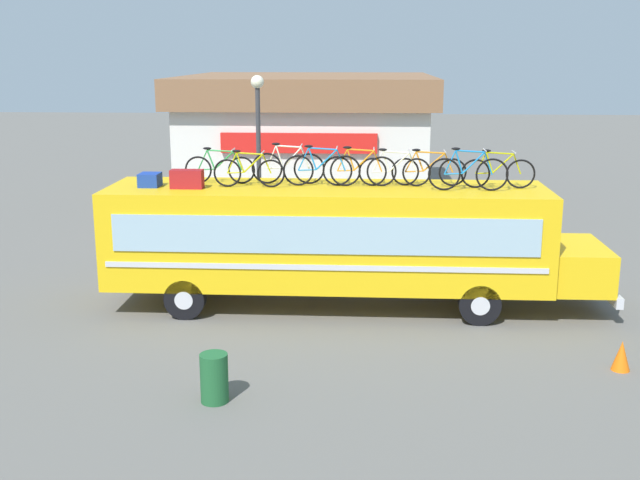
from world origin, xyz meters
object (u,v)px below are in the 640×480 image
at_px(rooftop_bicycle_6, 394,170).
at_px(rooftop_bicycle_3, 288,167).
at_px(rooftop_bicycle_9, 498,172).
at_px(street_lamp, 258,136).
at_px(traffic_cone, 621,356).
at_px(luggage_bag_1, 150,180).
at_px(rooftop_bicycle_2, 249,172).
at_px(rooftop_bicycle_4, 322,169).
at_px(rooftop_bicycle_1, 220,168).
at_px(rooftop_bicycle_8, 468,173).
at_px(rooftop_bicycle_7, 429,170).
at_px(rooftop_bicycle_5, 359,170).
at_px(luggage_bag_2, 187,179).
at_px(bus, 339,237).
at_px(trash_bin, 214,378).

bearing_deg(rooftop_bicycle_6, rooftop_bicycle_3, 175.68).
height_order(rooftop_bicycle_9, street_lamp, street_lamp).
bearing_deg(rooftop_bicycle_9, traffic_cone, -62.78).
bearing_deg(rooftop_bicycle_9, rooftop_bicycle_6, 176.53).
height_order(luggage_bag_1, rooftop_bicycle_2, rooftop_bicycle_2).
height_order(rooftop_bicycle_6, street_lamp, street_lamp).
height_order(rooftop_bicycle_4, traffic_cone, rooftop_bicycle_4).
xyz_separation_m(rooftop_bicycle_1, rooftop_bicycle_8, (5.71, -0.65, 0.04)).
height_order(luggage_bag_1, rooftop_bicycle_7, rooftop_bicycle_7).
distance_m(rooftop_bicycle_8, street_lamp, 7.97).
bearing_deg(rooftop_bicycle_2, rooftop_bicycle_4, 9.38).
bearing_deg(rooftop_bicycle_8, rooftop_bicycle_3, 170.45).
relative_size(rooftop_bicycle_4, traffic_cone, 3.11).
bearing_deg(rooftop_bicycle_9, rooftop_bicycle_8, -153.29).
relative_size(rooftop_bicycle_5, rooftop_bicycle_9, 1.02).
bearing_deg(luggage_bag_2, rooftop_bicycle_1, 48.74).
bearing_deg(rooftop_bicycle_2, luggage_bag_2, -170.25).
xyz_separation_m(rooftop_bicycle_8, traffic_cone, (2.59, -3.29, -2.96)).
height_order(rooftop_bicycle_2, rooftop_bicycle_5, rooftop_bicycle_5).
relative_size(rooftop_bicycle_5, rooftop_bicycle_6, 1.03).
distance_m(bus, traffic_cone, 6.68).
distance_m(rooftop_bicycle_4, street_lamp, 5.76).
distance_m(rooftop_bicycle_6, street_lamp, 6.55).
bearing_deg(traffic_cone, bus, 146.92).
xyz_separation_m(rooftop_bicycle_1, rooftop_bicycle_6, (4.09, -0.14, 0.01)).
distance_m(rooftop_bicycle_2, rooftop_bicycle_9, 5.67).
bearing_deg(street_lamp, rooftop_bicycle_6, -53.65).
relative_size(rooftop_bicycle_1, rooftop_bicycle_7, 0.96).
xyz_separation_m(luggage_bag_2, rooftop_bicycle_6, (4.72, 0.57, 0.15)).
bearing_deg(rooftop_bicycle_2, street_lamp, 95.59).
height_order(rooftop_bicycle_7, street_lamp, street_lamp).
height_order(luggage_bag_2, trash_bin, luggage_bag_2).
bearing_deg(rooftop_bicycle_3, rooftop_bicycle_1, -178.43).
xyz_separation_m(rooftop_bicycle_2, traffic_cone, (7.54, -3.46, -2.92)).
bearing_deg(rooftop_bicycle_4, rooftop_bicycle_8, -7.73).
xyz_separation_m(traffic_cone, street_lamp, (-8.09, 9.06, 3.14)).
bearing_deg(rooftop_bicycle_5, rooftop_bicycle_6, 1.39).
bearing_deg(rooftop_bicycle_1, rooftop_bicycle_2, -31.68).
bearing_deg(street_lamp, luggage_bag_2, -98.19).
relative_size(traffic_cone, street_lamp, 0.11).
bearing_deg(rooftop_bicycle_6, rooftop_bicycle_2, -174.37).
bearing_deg(trash_bin, rooftop_bicycle_8, 46.55).
distance_m(luggage_bag_1, rooftop_bicycle_6, 5.64).
relative_size(rooftop_bicycle_6, rooftop_bicycle_9, 0.99).
xyz_separation_m(bus, luggage_bag_1, (-4.36, -0.15, 1.32)).
relative_size(rooftop_bicycle_2, street_lamp, 0.32).
distance_m(rooftop_bicycle_3, rooftop_bicycle_8, 4.16).
bearing_deg(rooftop_bicycle_6, luggage_bag_1, -176.21).
xyz_separation_m(rooftop_bicycle_4, rooftop_bicycle_7, (2.47, 0.16, -0.03)).
bearing_deg(street_lamp, rooftop_bicycle_5, -59.86).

